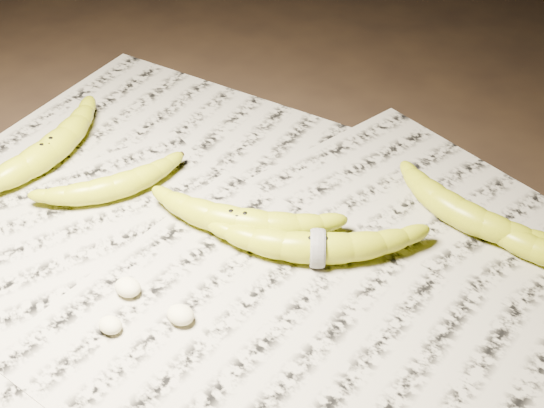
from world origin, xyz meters
The scene contains 12 objects.
ground centered at (0.00, 0.00, 0.00)m, with size 3.00×3.00×0.00m, color black.
newspaper_patch centered at (0.02, -0.03, 0.00)m, with size 0.90×0.70×0.01m, color #A8A390.
banana_left_a centered at (-0.31, -0.02, 0.03)m, with size 0.23×0.07×0.04m, color gold, non-canonical shape.
banana_left_b centered at (-0.19, -0.03, 0.03)m, with size 0.18×0.05×0.03m, color gold, non-canonical shape.
banana_center centered at (-0.01, 0.00, 0.03)m, with size 0.21×0.06×0.04m, color gold, non-canonical shape.
banana_taped centered at (0.09, 0.01, 0.03)m, with size 0.23×0.06×0.04m, color gold, non-canonical shape.
banana_upper_a centered at (0.31, 0.15, 0.02)m, with size 0.17×0.05×0.03m, color gold, non-canonical shape.
banana_upper_b centered at (0.21, 0.16, 0.03)m, with size 0.19×0.06×0.04m, color gold, non-canonical shape.
measuring_tape centered at (0.09, 0.01, 0.03)m, with size 0.05×0.05×0.00m, color white.
flesh_chunk_a centered at (-0.06, -0.15, 0.02)m, with size 0.03×0.03×0.02m, color #FFFAC5.
flesh_chunk_b centered at (-0.04, -0.20, 0.02)m, with size 0.03×0.02×0.02m, color #FFFAC5.
flesh_chunk_c centered at (0.02, -0.15, 0.02)m, with size 0.03×0.03×0.02m, color #FFFAC5.
Camera 1 is at (0.40, -0.56, 0.64)m, focal length 50.00 mm.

